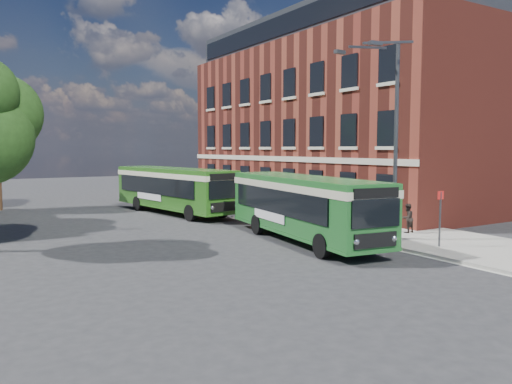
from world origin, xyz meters
TOP-DOWN VIEW (x-y plane):
  - ground at (0.00, 0.00)m, footprint 120.00×120.00m
  - pavement at (7.00, 8.00)m, footprint 6.00×48.00m
  - kerb_line at (3.95, 8.00)m, footprint 0.12×48.00m
  - brick_office at (14.00, 12.00)m, footprint 12.10×26.00m
  - street_lamp at (4.84, -2.00)m, footprint 2.96×2.38m
  - bus_stop_sign at (5.60, -4.20)m, footprint 0.35×0.08m
  - bus_front at (1.87, 0.50)m, footprint 3.94×11.10m
  - bus_rear at (0.60, 13.13)m, footprint 4.20×11.72m
  - pedestrian_a at (4.61, -1.50)m, footprint 0.81×0.71m
  - pedestrian_b at (7.17, -1.06)m, footprint 0.73×0.57m

SIDE VIEW (x-z plane):
  - ground at x=0.00m, z-range 0.00..0.00m
  - kerb_line at x=3.95m, z-range 0.00..0.01m
  - pavement at x=7.00m, z-range 0.00..0.15m
  - pedestrian_b at x=7.17m, z-range 0.15..1.61m
  - pedestrian_a at x=4.61m, z-range 0.15..2.02m
  - bus_stop_sign at x=5.60m, z-range 0.25..2.77m
  - bus_front at x=1.87m, z-range 0.32..3.34m
  - bus_rear at x=0.60m, z-range 0.32..3.34m
  - street_lamp at x=4.84m, z-range 0.29..9.29m
  - brick_office at x=14.00m, z-range -0.13..14.07m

